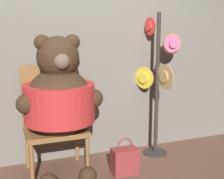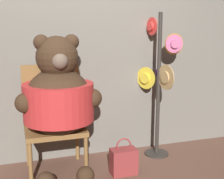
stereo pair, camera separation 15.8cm
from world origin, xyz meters
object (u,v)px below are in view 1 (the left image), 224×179
teddy_bear (59,98)px  hat_display_rack (158,78)px  handbag_on_ground (125,161)px  chair (53,116)px

teddy_bear → hat_display_rack: bearing=7.9°
hat_display_rack → teddy_bear: bearing=-172.1°
handbag_on_ground → hat_display_rack: bearing=33.2°
chair → hat_display_rack: 1.26m
chair → hat_display_rack: bearing=-0.8°
chair → hat_display_rack: hat_display_rack is taller
handbag_on_ground → teddy_bear: bearing=161.2°
hat_display_rack → handbag_on_ground: bearing=-146.8°
chair → teddy_bear: size_ratio=0.77×
teddy_bear → handbag_on_ground: (0.61, -0.21, -0.66)m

